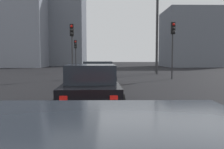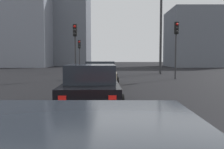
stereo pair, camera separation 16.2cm
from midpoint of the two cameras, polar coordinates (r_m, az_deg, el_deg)
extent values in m
cube|color=tan|center=(13.91, -2.32, -0.44)|extent=(4.37, 1.78, 0.61)
cube|color=#1E232B|center=(13.66, -2.36, 1.96)|extent=(1.97, 1.56, 0.57)
cylinder|color=black|center=(15.28, 1.18, -0.96)|extent=(0.64, 0.22, 0.64)
cylinder|color=black|center=(15.34, -5.43, -0.96)|extent=(0.64, 0.22, 0.64)
cylinder|color=black|center=(12.58, 1.48, -2.06)|extent=(0.64, 0.22, 0.64)
cylinder|color=black|center=(12.65, -6.54, -2.05)|extent=(0.64, 0.22, 0.64)
cube|color=red|center=(11.70, 0.40, -0.77)|extent=(0.03, 0.20, 0.11)
cube|color=red|center=(11.76, -5.80, -0.77)|extent=(0.03, 0.20, 0.11)
cube|color=black|center=(8.04, -4.30, -3.84)|extent=(4.16, 1.87, 0.61)
cube|color=#1E232B|center=(7.78, -4.39, 0.26)|extent=(1.90, 1.58, 0.57)
cylinder|color=black|center=(9.34, 1.35, -4.22)|extent=(0.65, 0.24, 0.64)
cylinder|color=black|center=(9.40, -9.27, -4.22)|extent=(0.65, 0.24, 0.64)
cylinder|color=black|center=(6.84, 2.59, -7.32)|extent=(0.65, 0.24, 0.64)
cylinder|color=black|center=(6.93, -11.96, -7.27)|extent=(0.65, 0.24, 0.64)
cube|color=red|center=(5.98, 0.88, -5.53)|extent=(0.04, 0.20, 0.11)
cube|color=red|center=(6.05, -11.05, -5.50)|extent=(0.04, 0.20, 0.11)
cylinder|color=#2D2D30|center=(18.83, 15.14, 4.08)|extent=(0.11, 0.11, 3.41)
cube|color=black|center=(18.90, 15.34, 10.63)|extent=(0.24, 0.31, 0.90)
sphere|color=red|center=(18.83, 15.49, 11.48)|extent=(0.20, 0.20, 0.20)
sphere|color=black|center=(18.80, 15.47, 10.66)|extent=(0.20, 0.20, 0.20)
sphere|color=black|center=(18.77, 15.46, 9.84)|extent=(0.20, 0.20, 0.20)
cylinder|color=#2D2D30|center=(18.35, -8.45, 3.92)|extent=(0.11, 0.11, 3.24)
cube|color=black|center=(18.40, -8.55, 10.38)|extent=(0.21, 0.28, 0.90)
sphere|color=red|center=(18.33, -8.62, 11.26)|extent=(0.20, 0.20, 0.20)
sphere|color=black|center=(18.29, -8.61, 10.42)|extent=(0.20, 0.20, 0.20)
sphere|color=black|center=(18.27, -8.60, 9.58)|extent=(0.20, 0.20, 0.20)
cylinder|color=#2D2D30|center=(26.96, -7.57, 3.38)|extent=(0.11, 0.11, 2.67)
cube|color=black|center=(26.94, -7.62, 7.17)|extent=(0.22, 0.29, 0.90)
sphere|color=red|center=(26.85, -7.64, 7.76)|extent=(0.20, 0.20, 0.20)
sphere|color=black|center=(26.83, -7.63, 7.18)|extent=(0.20, 0.20, 0.20)
sphere|color=black|center=(26.82, -7.63, 6.61)|extent=(0.20, 0.20, 0.20)
cylinder|color=#2D2D30|center=(25.78, 11.64, 10.28)|extent=(0.16, 0.16, 8.94)
cylinder|color=#2D2D30|center=(24.04, 11.80, 8.79)|extent=(0.16, 0.16, 7.32)
cube|color=slate|center=(45.56, 19.39, 8.08)|extent=(9.21, 9.54, 9.97)
cube|color=slate|center=(49.54, -10.70, 10.77)|extent=(10.21, 8.92, 14.91)
cube|color=gray|center=(48.15, -18.59, 11.78)|extent=(15.27, 9.05, 16.49)
camera|label=1|loc=(0.08, -89.39, 0.04)|focal=38.40mm
camera|label=2|loc=(0.08, 90.61, -0.04)|focal=38.40mm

